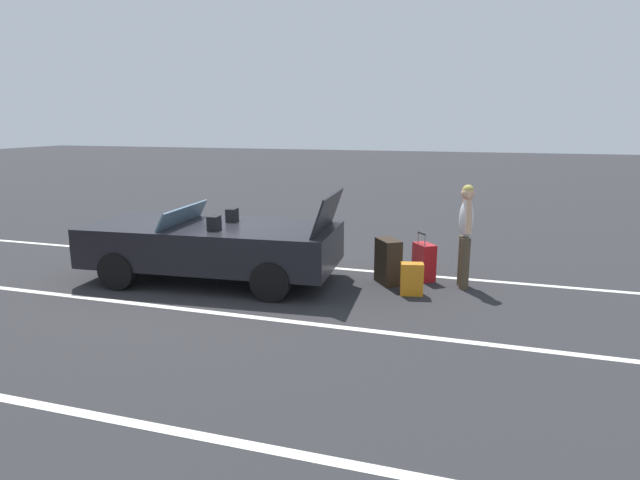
% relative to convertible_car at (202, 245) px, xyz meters
% --- Properties ---
extents(ground_plane, '(80.00, 80.00, 0.00)m').
position_rel_convertible_car_xyz_m(ground_plane, '(-0.20, -0.01, -0.59)').
color(ground_plane, '#28282B').
extents(lot_line_near, '(18.00, 0.12, 0.01)m').
position_rel_convertible_car_xyz_m(lot_line_near, '(-0.20, -1.28, -0.59)').
color(lot_line_near, silver).
rests_on(lot_line_near, ground_plane).
extents(lot_line_mid, '(18.00, 0.12, 0.01)m').
position_rel_convertible_car_xyz_m(lot_line_mid, '(-0.20, 1.42, -0.59)').
color(lot_line_mid, silver).
rests_on(lot_line_mid, ground_plane).
extents(lot_line_far, '(18.00, 0.12, 0.01)m').
position_rel_convertible_car_xyz_m(lot_line_far, '(-0.20, 4.12, -0.59)').
color(lot_line_far, silver).
rests_on(lot_line_far, ground_plane).
extents(convertible_car, '(4.26, 2.07, 1.53)m').
position_rel_convertible_car_xyz_m(convertible_car, '(0.00, 0.00, 0.00)').
color(convertible_car, black).
rests_on(convertible_car, ground_plane).
extents(suitcase_large_black, '(0.51, 0.55, 0.74)m').
position_rel_convertible_car_xyz_m(suitcase_large_black, '(-3.03, -0.67, -0.22)').
color(suitcase_large_black, '#2D2319').
rests_on(suitcase_large_black, ground_plane).
extents(suitcase_medium_bright, '(0.43, 0.46, 0.82)m').
position_rel_convertible_car_xyz_m(suitcase_medium_bright, '(-3.56, -1.05, -0.28)').
color(suitcase_medium_bright, red).
rests_on(suitcase_medium_bright, ground_plane).
extents(suitcase_small_carryon, '(0.37, 0.27, 0.50)m').
position_rel_convertible_car_xyz_m(suitcase_small_carryon, '(-3.48, -0.20, -0.34)').
color(suitcase_small_carryon, orange).
rests_on(suitcase_small_carryon, ground_plane).
extents(traveler_person, '(0.28, 0.61, 1.65)m').
position_rel_convertible_car_xyz_m(traveler_person, '(-4.21, -0.84, 0.34)').
color(traveler_person, '#4C3F2D').
rests_on(traveler_person, ground_plane).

